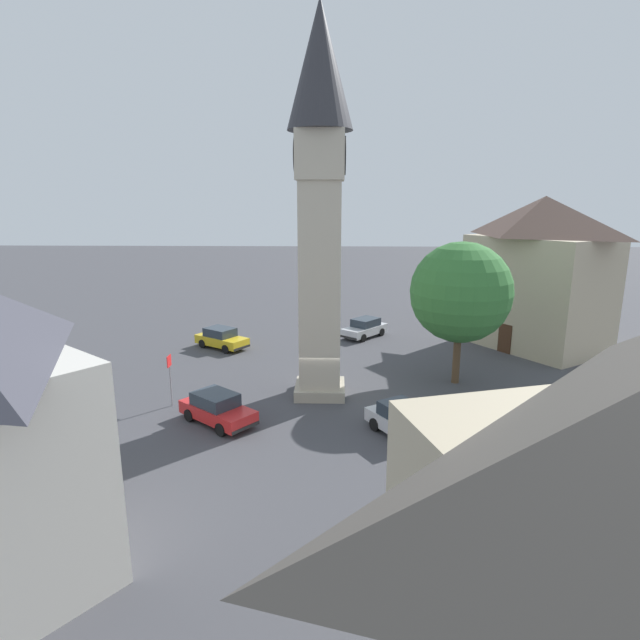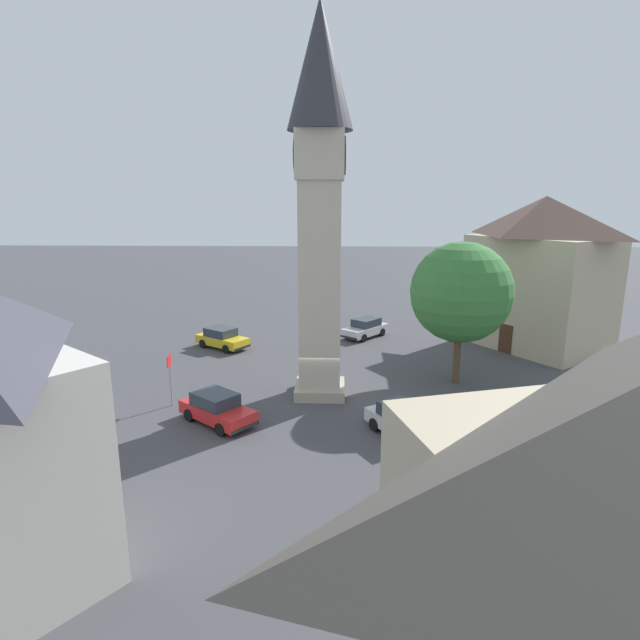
{
  "view_description": "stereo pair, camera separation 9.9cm",
  "coord_description": "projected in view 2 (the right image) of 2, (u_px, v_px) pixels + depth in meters",
  "views": [
    {
      "loc": [
        26.74,
        0.81,
        10.58
      ],
      "look_at": [
        0.0,
        0.0,
        4.33
      ],
      "focal_mm": 28.16,
      "sensor_mm": 36.0,
      "label": 1
    },
    {
      "loc": [
        26.74,
        0.9,
        10.58
      ],
      "look_at": [
        0.0,
        0.0,
        4.33
      ],
      "focal_mm": 28.16,
      "sensor_mm": 36.0,
      "label": 2
    }
  ],
  "objects": [
    {
      "name": "ground_plane",
      "position": [
        320.0,
        394.0,
        28.46
      ],
      "size": [
        200.0,
        200.0,
        0.0
      ],
      "primitive_type": "plane",
      "color": "#424247"
    },
    {
      "name": "clock_tower",
      "position": [
        320.0,
        175.0,
        25.73
      ],
      "size": [
        3.35,
        3.35,
        20.49
      ],
      "color": "#A59C89",
      "rests_on": "ground"
    },
    {
      "name": "car_blue_kerb",
      "position": [
        222.0,
        338.0,
        37.38
      ],
      "size": [
        3.69,
        4.37,
        1.53
      ],
      "color": "gold",
      "rests_on": "ground"
    },
    {
      "name": "car_silver_kerb",
      "position": [
        404.0,
        422.0,
        23.09
      ],
      "size": [
        4.4,
        3.61,
        1.53
      ],
      "color": "silver",
      "rests_on": "ground"
    },
    {
      "name": "car_red_corner",
      "position": [
        217.0,
        408.0,
        24.6
      ],
      "size": [
        3.9,
        4.27,
        1.53
      ],
      "color": "red",
      "rests_on": "ground"
    },
    {
      "name": "car_white_side",
      "position": [
        365.0,
        328.0,
        40.42
      ],
      "size": [
        4.24,
        3.96,
        1.53
      ],
      "color": "silver",
      "rests_on": "ground"
    },
    {
      "name": "pedestrian",
      "position": [
        502.0,
        406.0,
        24.26
      ],
      "size": [
        0.56,
        0.26,
        1.69
      ],
      "color": "black",
      "rests_on": "ground"
    },
    {
      "name": "tree",
      "position": [
        461.0,
        293.0,
        29.05
      ],
      "size": [
        5.88,
        5.88,
        8.47
      ],
      "color": "brown",
      "rests_on": "ground"
    },
    {
      "name": "building_terrace_right",
      "position": [
        540.0,
        272.0,
        36.67
      ],
      "size": [
        11.66,
        10.8,
        11.07
      ],
      "color": "tan",
      "rests_on": "ground"
    },
    {
      "name": "road_sign",
      "position": [
        170.0,
        372.0,
        26.44
      ],
      "size": [
        0.6,
        0.07,
        2.8
      ],
      "color": "gray",
      "rests_on": "ground"
    }
  ]
}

